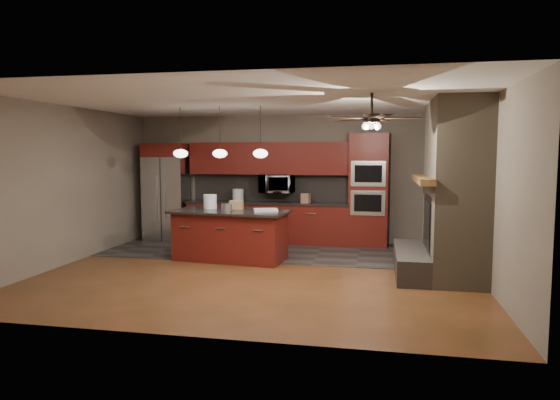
% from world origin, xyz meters
% --- Properties ---
extents(ground, '(7.00, 7.00, 0.00)m').
position_xyz_m(ground, '(0.00, 0.00, 0.00)').
color(ground, brown).
rests_on(ground, ground).
extents(ceiling, '(7.00, 6.00, 0.02)m').
position_xyz_m(ceiling, '(0.00, 0.00, 2.80)').
color(ceiling, white).
rests_on(ceiling, back_wall).
extents(back_wall, '(7.00, 0.02, 2.80)m').
position_xyz_m(back_wall, '(0.00, 3.00, 1.40)').
color(back_wall, gray).
rests_on(back_wall, ground).
extents(right_wall, '(0.02, 6.00, 2.80)m').
position_xyz_m(right_wall, '(3.50, 0.00, 1.40)').
color(right_wall, gray).
rests_on(right_wall, ground).
extents(left_wall, '(0.02, 6.00, 2.80)m').
position_xyz_m(left_wall, '(-3.50, 0.00, 1.40)').
color(left_wall, gray).
rests_on(left_wall, ground).
extents(slate_tile_patch, '(7.00, 2.40, 0.01)m').
position_xyz_m(slate_tile_patch, '(0.00, 1.80, 0.01)').
color(slate_tile_patch, '#373531').
rests_on(slate_tile_patch, ground).
extents(fireplace_column, '(1.30, 2.10, 2.80)m').
position_xyz_m(fireplace_column, '(3.04, 0.40, 1.30)').
color(fireplace_column, '#766A54').
rests_on(fireplace_column, ground).
extents(back_cabinetry, '(3.59, 0.64, 2.20)m').
position_xyz_m(back_cabinetry, '(-0.48, 2.74, 0.89)').
color(back_cabinetry, maroon).
rests_on(back_cabinetry, ground).
extents(oven_tower, '(0.80, 0.63, 2.38)m').
position_xyz_m(oven_tower, '(1.70, 2.69, 1.19)').
color(oven_tower, maroon).
rests_on(oven_tower, ground).
extents(microwave, '(0.73, 0.41, 0.50)m').
position_xyz_m(microwave, '(-0.27, 2.75, 1.30)').
color(microwave, silver).
rests_on(microwave, back_cabinetry).
extents(refrigerator, '(0.94, 0.75, 2.18)m').
position_xyz_m(refrigerator, '(-2.78, 2.62, 1.09)').
color(refrigerator, silver).
rests_on(refrigerator, ground).
extents(kitchen_island, '(2.23, 1.20, 0.92)m').
position_xyz_m(kitchen_island, '(-0.75, 0.80, 0.47)').
color(kitchen_island, maroon).
rests_on(kitchen_island, ground).
extents(white_bucket, '(0.25, 0.25, 0.27)m').
position_xyz_m(white_bucket, '(-1.21, 1.03, 1.05)').
color(white_bucket, white).
rests_on(white_bucket, kitchen_island).
extents(paint_can, '(0.24, 0.24, 0.13)m').
position_xyz_m(paint_can, '(-0.80, 0.75, 0.98)').
color(paint_can, '#BABABF').
rests_on(paint_can, kitchen_island).
extents(paint_tray, '(0.49, 0.41, 0.04)m').
position_xyz_m(paint_tray, '(-0.09, 0.84, 0.94)').
color(paint_tray, silver).
rests_on(paint_tray, kitchen_island).
extents(cardboard_box, '(0.27, 0.21, 0.16)m').
position_xyz_m(cardboard_box, '(-0.70, 1.06, 1.00)').
color(cardboard_box, '#99774F').
rests_on(cardboard_box, kitchen_island).
extents(counter_bucket, '(0.31, 0.31, 0.27)m').
position_xyz_m(counter_bucket, '(-1.14, 2.70, 1.04)').
color(counter_bucket, silver).
rests_on(counter_bucket, back_cabinetry).
extents(counter_box, '(0.21, 0.18, 0.20)m').
position_xyz_m(counter_box, '(0.38, 2.65, 1.00)').
color(counter_box, '#996D4F').
rests_on(counter_box, back_cabinetry).
extents(pendant_left, '(0.26, 0.26, 0.92)m').
position_xyz_m(pendant_left, '(-1.65, 0.70, 1.96)').
color(pendant_left, black).
rests_on(pendant_left, ceiling).
extents(pendant_center, '(0.26, 0.26, 0.92)m').
position_xyz_m(pendant_center, '(-0.90, 0.70, 1.96)').
color(pendant_center, black).
rests_on(pendant_center, ceiling).
extents(pendant_right, '(0.26, 0.26, 0.92)m').
position_xyz_m(pendant_right, '(-0.15, 0.70, 1.96)').
color(pendant_right, black).
rests_on(pendant_right, ceiling).
extents(ceiling_fan, '(1.27, 1.33, 0.41)m').
position_xyz_m(ceiling_fan, '(1.80, -0.80, 2.46)').
color(ceiling_fan, black).
rests_on(ceiling_fan, ceiling).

